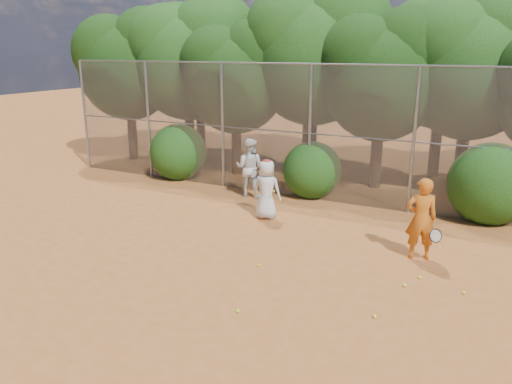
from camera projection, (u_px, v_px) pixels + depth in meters
The scene contains 23 objects.
ground at pixel (243, 284), 9.75m from camera, with size 80.00×80.00×0.00m, color #A45825.
fence_back at pixel (338, 134), 14.36m from camera, with size 20.05×0.09×4.03m.
tree_0 at pixel (129, 61), 19.65m from camera, with size 4.38×3.81×6.00m.
tree_1 at pixel (189, 55), 18.92m from camera, with size 4.64×4.03×6.35m.
tree_2 at pixel (237, 73), 17.39m from camera, with size 3.99×3.47×5.47m.
tree_3 at pixel (316, 49), 16.93m from camera, with size 4.89×4.26×6.70m.
tree_4 at pixel (384, 71), 15.51m from camera, with size 4.19×3.64×5.73m.
tree_5 at pixel (474, 61), 15.02m from camera, with size 4.51×3.92×6.17m.
tree_9 at pixel (200, 50), 21.28m from camera, with size 4.83×4.20×6.62m.
tree_10 at pixel (312, 43), 19.19m from camera, with size 5.15×4.48×7.06m.
tree_11 at pixel (446, 56), 16.79m from camera, with size 4.64×4.03×6.35m.
bush_0 at pixel (178, 150), 17.48m from camera, with size 2.00×2.00×2.00m, color #174110.
bush_1 at pixel (312, 168), 15.33m from camera, with size 1.80×1.80×1.80m, color #174110.
bush_2 at pixel (491, 180), 13.09m from camera, with size 2.20×2.20×2.20m, color #174110.
player_yellow at pixel (421, 219), 10.72m from camera, with size 0.90×0.68×1.82m.
player_teen at pixel (267, 189), 13.30m from camera, with size 0.81×0.55×1.63m.
player_white at pixel (249, 168), 15.30m from camera, with size 0.97×0.82×1.81m.
ball_0 at pixel (420, 278), 9.96m from camera, with size 0.07×0.07×0.07m, color #CAEA2A.
ball_1 at pixel (464, 293), 9.34m from camera, with size 0.07×0.07×0.07m, color #CAEA2A.
ball_2 at pixel (238, 311), 8.70m from camera, with size 0.07×0.07×0.07m, color #CAEA2A.
ball_3 at pixel (405, 285), 9.64m from camera, with size 0.07×0.07×0.07m, color #CAEA2A.
ball_4 at pixel (259, 265), 10.52m from camera, with size 0.07×0.07×0.07m, color #CAEA2A.
ball_6 at pixel (375, 316), 8.53m from camera, with size 0.07×0.07×0.07m, color #CAEA2A.
Camera 1 is at (4.24, -7.78, 4.46)m, focal length 35.00 mm.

